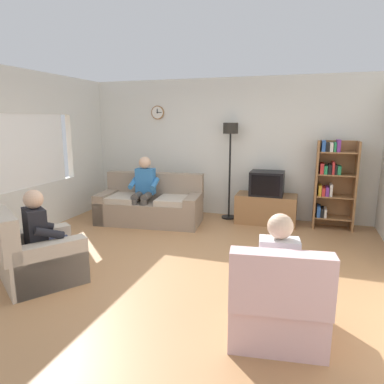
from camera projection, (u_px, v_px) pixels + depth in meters
name	position (u px, v px, depth m)	size (l,w,h in m)	color
ground_plane	(181.00, 262.00, 4.71)	(12.00, 12.00, 0.00)	#B27F51
back_wall_assembly	(225.00, 148.00, 6.91)	(6.20, 0.17, 2.70)	silver
left_wall_assembly	(7.00, 157.00, 5.33)	(0.12, 5.80, 2.70)	silver
couch	(150.00, 206.00, 6.51)	(1.99, 1.09, 0.90)	gray
tv_stand	(266.00, 209.00, 6.48)	(1.10, 0.56, 0.54)	olive
tv	(267.00, 183.00, 6.35)	(0.60, 0.49, 0.44)	black
bookshelf	(332.00, 181.00, 6.08)	(0.68, 0.36, 1.57)	olive
floor_lamp	(230.00, 144.00, 6.55)	(0.28, 0.28, 1.85)	black
armchair_near_window	(39.00, 258.00, 4.10)	(1.16, 1.18, 0.90)	#BCAD99
armchair_near_bookshelf	(276.00, 304.00, 3.08)	(0.91, 0.98, 0.90)	beige
person_on_couch	(144.00, 187.00, 6.36)	(0.54, 0.57, 1.24)	#3372B2
person_in_left_armchair	(44.00, 232.00, 4.08)	(0.61, 0.64, 1.12)	black
person_in_right_armchair	(277.00, 267.00, 3.11)	(0.55, 0.57, 1.12)	silver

